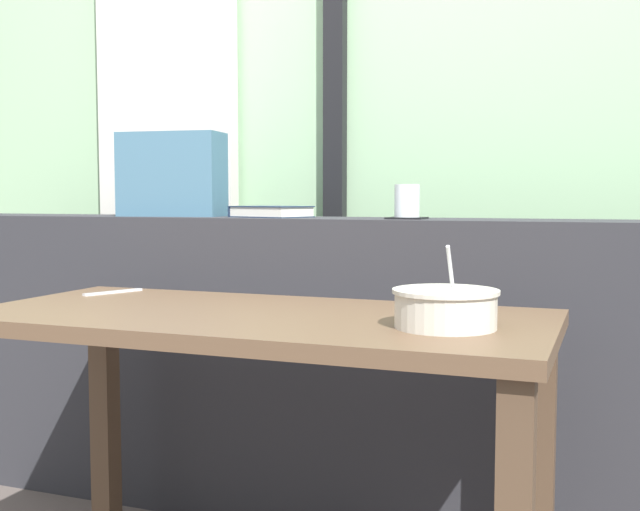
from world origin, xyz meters
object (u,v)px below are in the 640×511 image
Objects in this scene: coaster_square at (407,218)px; fork_utensil at (113,292)px; juice_glass at (407,202)px; breakfast_table at (257,362)px; closed_book at (271,212)px; soup_bowl at (446,309)px; throw_pillow at (172,175)px.

coaster_square is 0.59× the size of fork_utensil.
juice_glass is 0.83m from fork_utensil.
juice_glass is (0.00, 0.00, 0.04)m from coaster_square.
coaster_square reaches higher than fork_utensil.
closed_book is (-0.23, 0.59, 0.32)m from breakfast_table.
soup_bowl is (0.23, -0.60, -0.16)m from coaster_square.
throw_pillow is 0.52m from fork_utensil.
fork_utensil is at bearing -123.09° from closed_book.
throw_pillow is at bearing 177.94° from juice_glass.
soup_bowl is at bearing -68.72° from juice_glass.
coaster_square is at bearing -5.26° from closed_book.
juice_glass is 0.67m from soup_bowl.
juice_glass is at bearing 51.30° from fork_utensil.
soup_bowl is at bearing -68.72° from coaster_square.
closed_book is 0.94m from soup_bowl.
juice_glass is (0.20, 0.55, 0.35)m from breakfast_table.
throw_pillow reaches higher than juice_glass.
soup_bowl is 1.22× the size of fork_utensil.
coaster_square is at bearing 51.30° from fork_utensil.
juice_glass reaches higher than closed_book.
closed_book is at bearing 174.74° from coaster_square.
closed_book is 0.35m from throw_pillow.
closed_book is 0.54m from fork_utensil.
breakfast_table is 0.66m from coaster_square.
breakfast_table is 0.68m from juice_glass.
fork_utensil is at bearing 166.48° from soup_bowl.
breakfast_table is 6.16× the size of soup_bowl.
juice_glass is 0.53× the size of fork_utensil.
throw_pillow is at bearing -177.92° from closed_book.
juice_glass is at bearing -5.26° from closed_book.
coaster_square reaches higher than breakfast_table.
juice_glass is at bearing -2.06° from throw_pillow.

